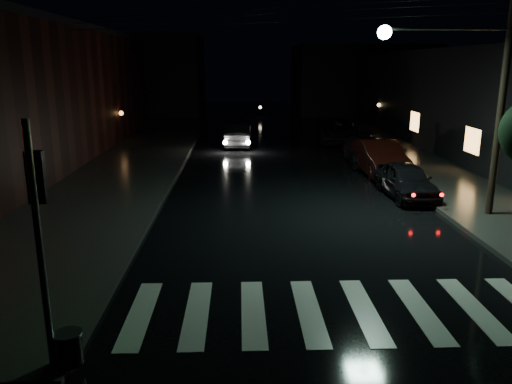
{
  "coord_description": "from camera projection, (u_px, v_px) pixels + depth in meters",
  "views": [
    {
      "loc": [
        0.94,
        -9.17,
        5.16
      ],
      "look_at": [
        1.4,
        4.59,
        1.6
      ],
      "focal_mm": 35.0,
      "sensor_mm": 36.0,
      "label": 1
    }
  ],
  "objects": [
    {
      "name": "parked_car_a",
      "position": [
        406.0,
        180.0,
        19.64
      ],
      "size": [
        1.77,
        4.1,
        1.38
      ],
      "primitive_type": "imported",
      "rotation": [
        0.0,
        0.0,
        0.03
      ],
      "color": "black",
      "rests_on": "ground"
    },
    {
      "name": "oncoming_car",
      "position": [
        238.0,
        135.0,
        31.83
      ],
      "size": [
        1.71,
        4.51,
        1.47
      ],
      "primitive_type": "imported",
      "rotation": [
        0.0,
        0.0,
        3.11
      ],
      "color": "black",
      "rests_on": "ground"
    },
    {
      "name": "parked_car_c",
      "position": [
        365.0,
        150.0,
        26.42
      ],
      "size": [
        2.22,
        4.93,
        1.4
      ],
      "primitive_type": "imported",
      "rotation": [
        0.0,
        0.0,
        -0.05
      ],
      "color": "black",
      "rests_on": "ground"
    },
    {
      "name": "building_far_left",
      "position": [
        135.0,
        75.0,
        52.36
      ],
      "size": [
        14.0,
        10.0,
        8.0
      ],
      "primitive_type": "cube",
      "color": "black",
      "rests_on": "ground"
    },
    {
      "name": "crosswalk",
      "position": [
        337.0,
        311.0,
        10.72
      ],
      "size": [
        9.0,
        3.0,
        0.01
      ],
      "primitive_type": "cube",
      "color": "beige",
      "rests_on": "ground"
    },
    {
      "name": "signal_pole_corner",
      "position": [
        55.0,
        288.0,
        8.27
      ],
      "size": [
        0.68,
        0.61,
        4.2
      ],
      "color": "slate",
      "rests_on": "ground"
    },
    {
      "name": "parked_car_d",
      "position": [
        339.0,
        131.0,
        33.42
      ],
      "size": [
        3.13,
        5.83,
        1.56
      ],
      "primitive_type": "imported",
      "rotation": [
        0.0,
        0.0,
        -0.1
      ],
      "color": "black",
      "rests_on": "ground"
    },
    {
      "name": "building_far_right",
      "position": [
        361.0,
        79.0,
        53.26
      ],
      "size": [
        14.0,
        10.0,
        7.0
      ],
      "primitive_type": "cube",
      "color": "black",
      "rests_on": "ground"
    },
    {
      "name": "ground",
      "position": [
        195.0,
        325.0,
        10.14
      ],
      "size": [
        120.0,
        120.0,
        0.0
      ],
      "primitive_type": "plane",
      "color": "black",
      "rests_on": "ground"
    },
    {
      "name": "utility_pole",
      "position": [
        484.0,
        81.0,
        16.05
      ],
      "size": [
        4.92,
        0.44,
        8.0
      ],
      "color": "black",
      "rests_on": "ground"
    },
    {
      "name": "sidewalk_left",
      "position": [
        114.0,
        175.0,
        23.5
      ],
      "size": [
        6.0,
        44.0,
        0.15
      ],
      "primitive_type": "cube",
      "color": "#282826",
      "rests_on": "ground"
    },
    {
      "name": "sidewalk_right",
      "position": [
        428.0,
        172.0,
        23.99
      ],
      "size": [
        4.0,
        44.0,
        0.15
      ],
      "primitive_type": "cube",
      "color": "#282826",
      "rests_on": "ground"
    },
    {
      "name": "parked_car_b",
      "position": [
        380.0,
        158.0,
        23.71
      ],
      "size": [
        1.83,
        4.97,
        1.63
      ],
      "primitive_type": "imported",
      "rotation": [
        0.0,
        0.0,
        0.02
      ],
      "color": "black",
      "rests_on": "ground"
    }
  ]
}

